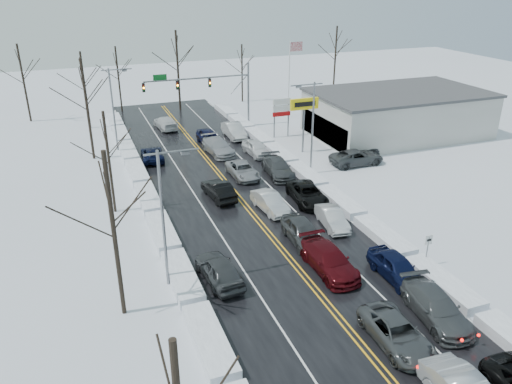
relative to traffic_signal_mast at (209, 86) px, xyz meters
name	(u,v)px	position (x,y,z in m)	size (l,w,h in m)	color
ground	(268,233)	(-3.45, -27.99, -5.48)	(160.00, 160.00, 0.00)	silver
road_surface	(259,222)	(-3.45, -25.99, -5.47)	(14.00, 84.00, 0.01)	black
snow_bank_left	(164,238)	(-11.05, -25.99, -5.48)	(1.61, 72.00, 0.69)	white
snow_bank_right	(343,207)	(4.15, -25.99, -5.48)	(1.61, 72.00, 0.69)	white
traffic_signal_mast	(209,86)	(0.00, 0.00, 0.00)	(13.28, 0.39, 8.00)	slate
tires_plus_sign	(304,108)	(7.05, -12.00, -0.49)	(3.20, 0.34, 6.00)	slate
used_vehicles_sign	(282,110)	(7.05, -5.99, -2.16)	(2.20, 0.22, 4.65)	slate
speed_limit_sign	(428,245)	(4.75, -35.99, -3.84)	(0.55, 0.09, 2.35)	slate
flagpole	(290,73)	(11.72, 2.01, 0.45)	(1.87, 1.20, 10.00)	silver
dealership_building	(397,113)	(20.53, -9.99, -2.82)	(20.40, 12.40, 5.30)	#BBBAB5
streetlight_ne	(311,121)	(4.85, -17.99, -0.17)	(3.20, 0.25, 9.00)	slate
streetlight_sw	(165,208)	(-11.74, -31.99, -0.17)	(3.20, 0.25, 9.00)	slate
streetlight_nw	(114,103)	(-11.74, -3.99, -0.17)	(3.20, 0.25, 9.00)	slate
tree_left_b	(110,205)	(-14.95, -33.99, 1.51)	(4.00, 4.00, 10.00)	#2D231C
tree_left_c	(107,143)	(-13.95, -19.99, 0.46)	(3.40, 3.40, 8.50)	#2D231C
tree_left_d	(85,90)	(-14.65, -5.99, 1.86)	(4.20, 4.20, 10.50)	#2D231C
tree_left_e	(83,75)	(-14.25, 6.01, 1.16)	(3.80, 3.80, 9.50)	#2D231C
tree_far_a	(21,68)	(-21.45, 12.01, 1.51)	(4.00, 4.00, 10.00)	#2D231C
tree_far_b	(117,67)	(-9.45, 13.01, 0.81)	(3.60, 3.60, 9.00)	#2D231C
tree_far_c	(177,55)	(-1.45, 11.01, 2.21)	(4.40, 4.40, 11.00)	#2D231C
tree_far_d	(242,62)	(8.55, 12.51, 0.46)	(3.40, 3.40, 8.50)	#2D231C
tree_far_e	(336,47)	(24.55, 13.01, 1.86)	(4.20, 4.20, 10.50)	#2D231C
queued_car_2	(395,343)	(-1.69, -41.81, -5.48)	(2.33, 5.05, 1.40)	#45494B
queued_car_3	(328,270)	(-1.64, -34.20, -5.48)	(2.28, 5.61, 1.63)	#45090E
queued_car_4	(302,242)	(-1.63, -30.14, -5.48)	(2.03, 5.05, 1.72)	#3B3D40
queued_car_5	(270,210)	(-1.85, -24.37, -5.48)	(1.59, 4.55, 1.50)	silver
queued_car_6	(243,177)	(-1.52, -16.52, -5.48)	(2.28, 4.95, 1.37)	gray
queued_car_7	(218,154)	(-1.80, -9.22, -5.48)	(2.29, 5.63, 1.63)	#9C9EA3
queued_car_8	(209,144)	(-1.84, -5.78, -5.48)	(1.98, 4.92, 1.68)	black
queued_car_11	(434,318)	(1.65, -40.83, -5.48)	(2.21, 5.43, 1.57)	#46494B
queued_car_12	(395,278)	(1.99, -36.54, -5.48)	(1.92, 4.77, 1.63)	black
queued_car_13	(332,226)	(1.61, -28.68, -5.48)	(1.50, 4.30, 1.42)	silver
queued_car_14	(307,202)	(1.81, -23.91, -5.48)	(2.49, 5.41, 1.50)	black
queued_car_15	(278,175)	(1.84, -17.33, -5.48)	(2.23, 5.47, 1.59)	#3D4042
queued_car_16	(256,155)	(1.94, -11.07, -5.48)	(1.86, 4.62, 1.57)	white
queued_car_17	(234,137)	(1.66, -4.25, -5.48)	(1.81, 5.18, 1.71)	#BCBCBE
oncoming_car_0	(219,198)	(-5.13, -20.48, -5.48)	(1.66, 4.76, 1.57)	black
oncoming_car_1	(153,160)	(-8.89, -8.76, -5.48)	(2.19, 4.76, 1.32)	black
oncoming_car_2	(166,128)	(-5.30, 2.32, -5.48)	(2.14, 5.27, 1.53)	silver
oncoming_car_3	(220,281)	(-8.78, -32.79, -5.48)	(1.99, 4.94, 1.68)	#383A3D
parked_car_0	(356,164)	(10.58, -17.43, -5.48)	(2.59, 5.62, 1.56)	#46494C
parked_car_1	(360,149)	(13.53, -13.45, -5.48)	(2.33, 5.74, 1.67)	#424548
parked_car_2	(315,132)	(11.67, -5.87, -5.48)	(1.59, 3.96, 1.35)	black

